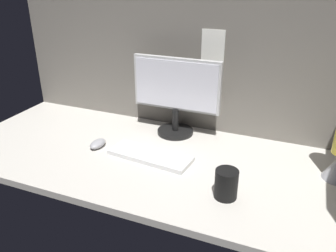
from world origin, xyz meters
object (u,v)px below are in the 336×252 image
Objects in this scene: monitor at (176,93)px; mouse at (98,144)px; mug_black_travel at (226,184)px; keyboard at (150,156)px.

monitor is 44.38cm from mouse.
mug_black_travel is at bearing -10.40° from mouse.
monitor reaches higher than keyboard.
monitor reaches higher than mug_black_travel.
mug_black_travel is at bearing -50.20° from monitor.
mouse is (-27.96, -28.30, -19.67)cm from monitor.
mug_black_travel is (37.43, -15.38, 4.54)cm from keyboard.
keyboard is 40.72cm from mug_black_travel.
keyboard is at bearing 157.65° from mug_black_travel.
mug_black_travel is (64.17, -15.17, 3.84)cm from mouse.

